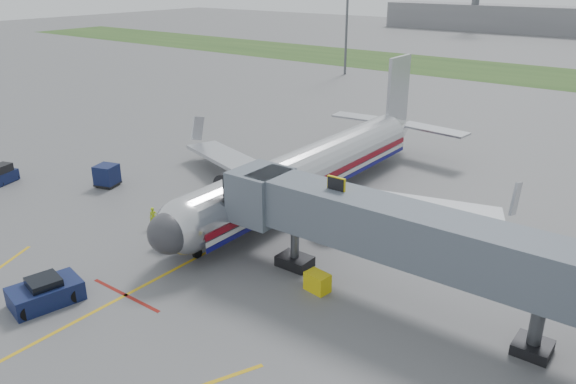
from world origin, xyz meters
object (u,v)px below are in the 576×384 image
Objects in this scene: belt_loader at (279,190)px; airliner at (310,169)px; baggage_tug at (3,175)px; pushback_tug at (45,293)px; ramp_worker at (153,217)px.

airliner is at bearing 21.48° from belt_loader.
baggage_tug is 25.45m from belt_loader.
pushback_tug is 2.74× the size of ramp_worker.
belt_loader reaches higher than ramp_worker.
pushback_tug reaches higher than ramp_worker.
pushback_tug is (-3.03, -22.53, -1.97)m from airliner.
airliner is 22.67× the size of ramp_worker.
belt_loader reaches higher than baggage_tug.
ramp_worker is (-3.13, 10.75, 0.11)m from pushback_tug.
airliner is 9.28× the size of belt_loader.
baggage_tug is 18.47m from ramp_worker.
airliner is 12.71× the size of baggage_tug.
airliner is 8.27× the size of pushback_tug.
baggage_tug is 1.78× the size of ramp_worker.
belt_loader is at bearing 13.86° from ramp_worker.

